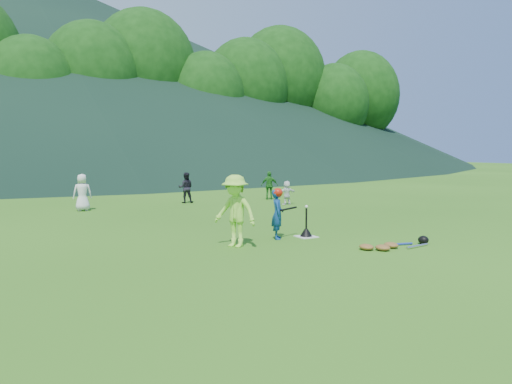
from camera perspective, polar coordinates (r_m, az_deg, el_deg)
ground at (r=12.13m, az=5.75°, el=-5.14°), size 120.00×120.00×0.00m
home_plate at (r=12.12m, az=5.75°, el=-5.10°), size 0.45×0.45×0.02m
baseball at (r=12.02m, az=5.78°, el=-1.68°), size 0.08×0.08×0.08m
batter_child at (r=11.74m, az=2.47°, el=-2.54°), size 0.45×0.51×1.18m
adult_coach at (r=10.77m, az=-2.38°, el=-2.18°), size 1.01×1.17×1.57m
fielder_a at (r=18.04m, az=-19.24°, el=-0.04°), size 0.65×0.46×1.27m
fielder_b at (r=19.69m, az=-8.02°, el=0.49°), size 0.71×0.64×1.20m
fielder_c at (r=20.79m, az=1.55°, el=0.76°), size 0.75×0.59×1.18m
fielder_d at (r=18.98m, az=3.53°, el=-0.08°), size 0.85×0.29×0.91m
batting_tee at (r=12.10m, az=5.76°, el=-4.54°), size 0.30×0.30×0.68m
batter_gear at (r=11.70m, az=2.58°, el=-0.22°), size 0.72×0.27×0.54m
equipment_pile at (r=11.13m, az=15.24°, el=-5.87°), size 1.80×0.57×0.19m
outfield_fence at (r=38.44m, az=-18.76°, el=2.60°), size 70.07×0.08×1.33m
tree_line at (r=44.61m, az=-20.14°, el=12.53°), size 70.04×11.40×14.82m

